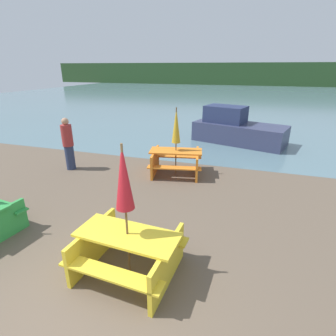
{
  "coord_description": "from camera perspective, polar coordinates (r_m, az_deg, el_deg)",
  "views": [
    {
      "loc": [
        1.96,
        -1.96,
        3.28
      ],
      "look_at": [
        0.08,
        4.03,
        0.85
      ],
      "focal_mm": 28.0,
      "sensor_mm": 36.0,
      "label": 1
    }
  ],
  "objects": [
    {
      "name": "ground_plane",
      "position": [
        4.3,
        -20.21,
        -30.35
      ],
      "size": [
        60.0,
        60.0,
        0.0
      ],
      "primitive_type": "plane",
      "color": "brown"
    },
    {
      "name": "picnic_table_orange",
      "position": [
        8.47,
        1.71,
        1.76
      ],
      "size": [
        1.88,
        1.67,
        0.8
      ],
      "rotation": [
        0.0,
        0.0,
        0.19
      ],
      "color": "orange",
      "rests_on": "ground_plane"
    },
    {
      "name": "umbrella_crimson",
      "position": [
        3.94,
        -9.64,
        -2.25
      ],
      "size": [
        0.29,
        0.29,
        2.27
      ],
      "color": "brown",
      "rests_on": "ground_plane"
    },
    {
      "name": "umbrella_gold",
      "position": [
        8.16,
        1.79,
        9.15
      ],
      "size": [
        0.27,
        0.27,
        2.15
      ],
      "color": "brown",
      "rests_on": "ground_plane"
    },
    {
      "name": "boat",
      "position": [
        12.54,
        14.64,
        8.17
      ],
      "size": [
        4.34,
        2.76,
        1.61
      ],
      "rotation": [
        0.0,
        0.0,
        -0.29
      ],
      "color": "#333856",
      "rests_on": "water"
    },
    {
      "name": "picnic_table_yellow",
      "position": [
        4.6,
        -8.63,
        -17.04
      ],
      "size": [
        1.78,
        1.49,
        0.76
      ],
      "rotation": [
        0.0,
        0.0,
        -0.07
      ],
      "color": "yellow",
      "rests_on": "ground_plane"
    },
    {
      "name": "water",
      "position": [
        33.99,
        14.56,
        15.0
      ],
      "size": [
        60.0,
        50.0,
        0.0
      ],
      "color": "slate",
      "rests_on": "ground_plane"
    },
    {
      "name": "far_treeline",
      "position": [
        53.83,
        16.26,
        19.05
      ],
      "size": [
        80.0,
        1.6,
        4.0
      ],
      "color": "#284723",
      "rests_on": "water"
    },
    {
      "name": "person",
      "position": [
        9.35,
        -20.91,
        4.89
      ],
      "size": [
        0.35,
        0.35,
        1.75
      ],
      "color": "#283351",
      "rests_on": "ground_plane"
    }
  ]
}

